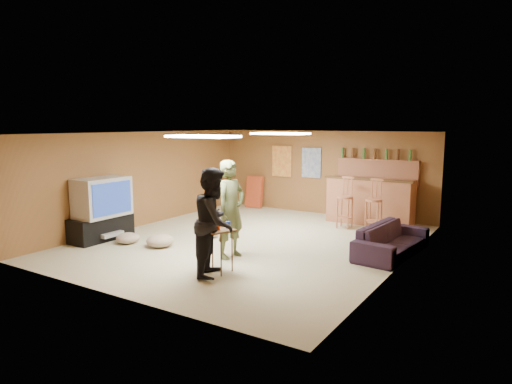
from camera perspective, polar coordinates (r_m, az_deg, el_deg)
The scene contains 32 objects.
ground at distance 9.36m, azimuth -0.66°, elevation -6.22°, with size 7.00×7.00×0.00m, color tan.
ceiling at distance 9.05m, azimuth -0.68°, elevation 7.37°, with size 6.00×7.00×0.02m, color silver.
wall_back at distance 12.21m, azimuth 8.27°, elevation 2.41°, with size 6.00×0.02×2.20m, color brown.
wall_front at distance 6.52m, azimuth -17.59°, elevation -3.22°, with size 6.00×0.02×2.20m, color brown.
wall_left at distance 11.05m, azimuth -13.87°, elevation 1.61°, with size 0.02×7.00×2.20m, color brown.
wall_right at distance 7.95m, azimuth 17.84°, elevation -1.18°, with size 0.02×7.00×2.20m, color brown.
tv_stand at distance 10.00m, azimuth -18.76°, elevation -4.25°, with size 0.55×1.30×0.50m, color black.
dvd_box at distance 9.85m, azimuth -17.92°, elevation -4.99°, with size 0.35×0.50×0.08m, color #B2B2B7.
tv_body at distance 9.83m, azimuth -18.69°, elevation -0.60°, with size 0.60×1.10×0.80m, color #B2B2B7.
tv_screen at distance 9.59m, azimuth -17.51°, elevation -0.76°, with size 0.02×0.95×0.65m, color navy.
bar_counter at distance 11.24m, azimuth 14.07°, elevation -1.11°, with size 2.00×0.60×1.10m, color #975537.
bar_lip at distance 10.93m, azimuth 13.77°, elevation 1.55°, with size 2.10×0.12×0.05m, color #3D2713.
bar_shelf at distance 11.56m, azimuth 14.94°, elevation 3.86°, with size 2.00×0.18×0.05m, color #975537.
bar_backing at distance 11.60m, azimuth 14.91°, elevation 2.39°, with size 2.00×0.14×0.60m, color #975537.
poster_left at distance 12.68m, azimuth 3.25°, elevation 3.85°, with size 0.60×0.03×0.85m, color #BF3F26.
poster_right at distance 12.27m, azimuth 6.94°, elevation 3.64°, with size 0.55×0.03×0.80m, color #334C99.
folding_chair_stack at distance 13.05m, azimuth -0.19°, elevation 0.02°, with size 0.50×0.14×0.90m, color #B13F20.
ceiling_panel_front at distance 7.84m, azimuth -6.68°, elevation 6.91°, with size 1.20×0.60×0.04m, color white.
ceiling_panel_back at distance 10.08m, azimuth 3.05°, elevation 7.31°, with size 1.20×0.60×0.04m, color white.
person_olive at distance 8.12m, azimuth -3.16°, elevation -2.16°, with size 0.64×0.42×1.76m, color #525C35.
person_black at distance 7.20m, azimuth -5.26°, elevation -3.75°, with size 0.83×0.65×1.71m, color black.
sofa at distance 8.73m, azimuth 16.62°, elevation -5.77°, with size 1.92×0.75×0.56m, color black.
tray_table at distance 7.45m, azimuth -4.94°, elevation -7.24°, with size 0.56×0.44×0.72m, color #3D2713.
cup_red_near at distance 7.42m, azimuth -5.44°, elevation -4.01°, with size 0.08×0.08×0.11m, color red.
cup_red_far at distance 7.24m, azimuth -4.77°, elevation -4.35°, with size 0.07×0.07×0.10m, color red.
cup_blue at distance 7.34m, azimuth -3.51°, elevation -4.12°, with size 0.08×0.08×0.11m, color #172FA0.
bar_stool_left at distance 10.64m, azimuth 11.05°, elevation -1.18°, with size 0.39×0.39×1.23m, color #975537, non-canonical shape.
bar_stool_right at distance 10.36m, azimuth 14.51°, elevation -1.52°, with size 0.40×0.40×1.25m, color #975537, non-canonical shape.
cushion_near_tv at distance 9.15m, azimuth -11.89°, elevation -5.97°, with size 0.54×0.54×0.24m, color gray.
cushion_mid at distance 9.72m, azimuth -5.80°, elevation -5.17°, with size 0.39×0.39×0.18m, color gray.
cushion_far at distance 9.57m, azimuth -15.73°, elevation -5.56°, with size 0.46×0.46×0.21m, color gray.
bottle_row at distance 11.54m, azimuth 14.66°, elevation 4.64°, with size 1.76×0.08×0.26m, color #3F7233, non-canonical shape.
Camera 1 is at (4.90, -7.61, 2.39)m, focal length 32.00 mm.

